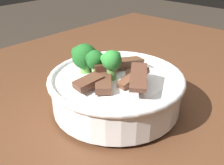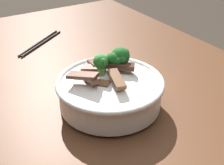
{
  "view_description": "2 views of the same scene",
  "coord_description": "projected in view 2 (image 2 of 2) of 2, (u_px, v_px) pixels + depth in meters",
  "views": [
    {
      "loc": [
        -0.25,
        -0.3,
        1.09
      ],
      "look_at": [
        0.04,
        -0.04,
        0.88
      ],
      "focal_mm": 41.87,
      "sensor_mm": 36.0,
      "label": 1
    },
    {
      "loc": [
        0.54,
        -0.32,
        1.22
      ],
      "look_at": [
        0.06,
        -0.03,
        0.88
      ],
      "focal_mm": 47.26,
      "sensor_mm": 36.0,
      "label": 2
    }
  ],
  "objects": [
    {
      "name": "chopsticks_pair",
      "position": [
        41.0,
        43.0,
        0.99
      ],
      "size": [
        0.15,
        0.19,
        0.01
      ],
      "color": "#28231E",
      "rests_on": "dining_table"
    },
    {
      "name": "dining_table",
      "position": [
        108.0,
        121.0,
        0.79
      ],
      "size": [
        1.42,
        0.88,
        0.82
      ],
      "color": "#56331E",
      "rests_on": "ground"
    },
    {
      "name": "rice_bowl",
      "position": [
        110.0,
        88.0,
        0.66
      ],
      "size": [
        0.24,
        0.24,
        0.13
      ],
      "color": "white",
      "rests_on": "dining_table"
    }
  ]
}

